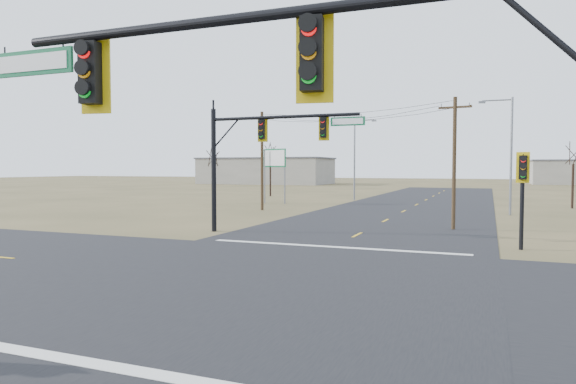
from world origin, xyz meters
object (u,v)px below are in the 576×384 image
object	(u,v)px
utility_pole_near	(454,160)
streetlight_a	(509,149)
mast_arm_far	(262,142)
highway_sign	(275,164)
mast_arm_near	(317,91)
utility_pole_far	(262,159)
bare_tree_a	(213,156)
pedestal_signal_ne	(523,178)
bare_tree_b	(270,151)
streetlight_c	(356,155)
bare_tree_c	(574,153)

from	to	relation	value
utility_pole_near	streetlight_a	world-z (taller)	streetlight_a
mast_arm_far	highway_sign	world-z (taller)	mast_arm_far
mast_arm_near	utility_pole_far	world-z (taller)	utility_pole_far
mast_arm_far	bare_tree_a	bearing A→B (deg)	112.40
pedestal_signal_ne	streetlight_a	xyz separation A→B (m)	(-0.05, 17.98, 1.86)
highway_sign	bare_tree_b	distance (m)	13.56
streetlight_c	bare_tree_b	distance (m)	12.77
utility_pole_near	highway_sign	world-z (taller)	utility_pole_near
pedestal_signal_ne	bare_tree_c	size ratio (longest dim) A/B	0.69
bare_tree_a	bare_tree_b	bearing A→B (deg)	92.62
bare_tree_c	streetlight_c	bearing A→B (deg)	168.84
pedestal_signal_ne	bare_tree_b	world-z (taller)	bare_tree_b
streetlight_a	mast_arm_near	bearing A→B (deg)	-111.48
streetlight_a	bare_tree_c	world-z (taller)	streetlight_a
bare_tree_c	highway_sign	bearing A→B (deg)	-171.44
mast_arm_near	highway_sign	world-z (taller)	mast_arm_near
mast_arm_near	streetlight_c	size ratio (longest dim) A/B	1.14
streetlight_a	bare_tree_b	bearing A→B (deg)	132.25
mast_arm_far	mast_arm_near	bearing A→B (deg)	-77.48
bare_tree_c	streetlight_a	bearing A→B (deg)	-121.92
streetlight_a	streetlight_c	distance (m)	19.94
bare_tree_a	utility_pole_near	bearing A→B (deg)	-28.44
mast_arm_near	bare_tree_c	world-z (taller)	mast_arm_near
utility_pole_near	bare_tree_a	bearing A→B (deg)	151.56
streetlight_a	utility_pole_near	bearing A→B (deg)	-121.72
highway_sign	bare_tree_a	world-z (taller)	bare_tree_a
pedestal_signal_ne	highway_sign	bearing A→B (deg)	139.57
pedestal_signal_ne	streetlight_a	bearing A→B (deg)	96.47
pedestal_signal_ne	streetlight_a	world-z (taller)	streetlight_a
streetlight_a	streetlight_c	xyz separation A→B (m)	(-15.09, 13.03, 0.02)
highway_sign	streetlight_a	xyz separation A→B (m)	(21.46, -4.89, 1.10)
mast_arm_near	bare_tree_b	world-z (taller)	bare_tree_b
mast_arm_near	bare_tree_a	bearing A→B (deg)	112.26
utility_pole_far	bare_tree_b	world-z (taller)	utility_pole_far
utility_pole_near	streetlight_c	bearing A→B (deg)	116.00
streetlight_c	bare_tree_b	xyz separation A→B (m)	(-12.11, 4.00, 0.71)
pedestal_signal_ne	highway_sign	size ratio (longest dim) A/B	0.79
highway_sign	mast_arm_near	bearing A→B (deg)	-47.50
mast_arm_near	mast_arm_far	bearing A→B (deg)	107.07
bare_tree_c	utility_pole_far	bearing A→B (deg)	-154.86
streetlight_a	bare_tree_b	world-z (taller)	streetlight_a
bare_tree_a	highway_sign	bearing A→B (deg)	35.44
utility_pole_far	highway_sign	xyz separation A→B (m)	(-2.09, 7.64, -0.45)
mast_arm_far	streetlight_a	size ratio (longest dim) A/B	0.98
utility_pole_near	utility_pole_far	xyz separation A→B (m)	(-16.14, 8.51, 0.31)
streetlight_a	streetlight_c	world-z (taller)	streetlight_c
bare_tree_b	utility_pole_near	bearing A→B (deg)	-49.75
mast_arm_far	bare_tree_a	world-z (taller)	mast_arm_far
mast_arm_near	utility_pole_near	distance (m)	24.36
mast_arm_near	highway_sign	size ratio (longest dim) A/B	1.87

